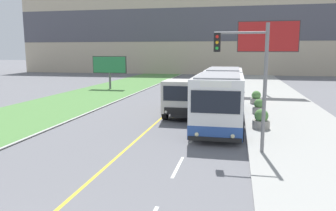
{
  "coord_description": "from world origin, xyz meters",
  "views": [
    {
      "loc": [
        4.87,
        -4.23,
        4.45
      ],
      "look_at": [
        1.1,
        13.8,
        1.4
      ],
      "focal_mm": 35.0,
      "sensor_mm": 36.0,
      "label": 1
    }
  ],
  "objects_px": {
    "traffic_light_mast": "(249,72)",
    "billboard_small": "(110,66)",
    "billboard_large": "(268,39)",
    "city_bus": "(221,95)",
    "dump_truck": "(184,98)",
    "planter_round_near": "(261,120)",
    "planter_round_second": "(259,107)",
    "planter_round_third": "(256,98)"
  },
  "relations": [
    {
      "from": "traffic_light_mast",
      "to": "billboard_small",
      "type": "bearing_deg",
      "value": 124.44
    },
    {
      "from": "traffic_light_mast",
      "to": "billboard_large",
      "type": "height_order",
      "value": "billboard_large"
    },
    {
      "from": "city_bus",
      "to": "dump_truck",
      "type": "xyz_separation_m",
      "value": [
        -2.53,
        0.48,
        -0.34
      ]
    },
    {
      "from": "billboard_small",
      "to": "city_bus",
      "type": "bearing_deg",
      "value": -48.2
    },
    {
      "from": "planter_round_near",
      "to": "planter_round_second",
      "type": "height_order",
      "value": "planter_round_near"
    },
    {
      "from": "dump_truck",
      "to": "planter_round_near",
      "type": "xyz_separation_m",
      "value": [
        4.91,
        -2.72,
        -0.72
      ]
    },
    {
      "from": "billboard_large",
      "to": "planter_round_near",
      "type": "height_order",
      "value": "billboard_large"
    },
    {
      "from": "billboard_large",
      "to": "planter_round_second",
      "type": "distance_m",
      "value": 12.2
    },
    {
      "from": "dump_truck",
      "to": "billboard_large",
      "type": "relative_size",
      "value": 0.83
    },
    {
      "from": "traffic_light_mast",
      "to": "billboard_large",
      "type": "bearing_deg",
      "value": 83.21
    },
    {
      "from": "dump_truck",
      "to": "billboard_large",
      "type": "height_order",
      "value": "billboard_large"
    },
    {
      "from": "dump_truck",
      "to": "billboard_small",
      "type": "bearing_deg",
      "value": 127.01
    },
    {
      "from": "traffic_light_mast",
      "to": "billboard_small",
      "type": "relative_size",
      "value": 1.35
    },
    {
      "from": "planter_round_second",
      "to": "planter_round_third",
      "type": "bearing_deg",
      "value": 89.13
    },
    {
      "from": "planter_round_second",
      "to": "city_bus",
      "type": "bearing_deg",
      "value": -136.65
    },
    {
      "from": "traffic_light_mast",
      "to": "planter_round_near",
      "type": "xyz_separation_m",
      "value": [
        0.93,
        4.58,
        -3.01
      ]
    },
    {
      "from": "city_bus",
      "to": "planter_round_near",
      "type": "xyz_separation_m",
      "value": [
        2.38,
        -2.24,
        -1.06
      ]
    },
    {
      "from": "planter_round_near",
      "to": "city_bus",
      "type": "bearing_deg",
      "value": 136.81
    },
    {
      "from": "city_bus",
      "to": "traffic_light_mast",
      "type": "bearing_deg",
      "value": -77.99
    },
    {
      "from": "city_bus",
      "to": "billboard_large",
      "type": "bearing_deg",
      "value": 73.92
    },
    {
      "from": "traffic_light_mast",
      "to": "planter_round_second",
      "type": "height_order",
      "value": "traffic_light_mast"
    },
    {
      "from": "city_bus",
      "to": "dump_truck",
      "type": "relative_size",
      "value": 2.04
    },
    {
      "from": "billboard_small",
      "to": "planter_round_third",
      "type": "height_order",
      "value": "billboard_small"
    },
    {
      "from": "billboard_small",
      "to": "planter_round_third",
      "type": "xyz_separation_m",
      "value": [
        16.45,
        -8.47,
        -2.22
      ]
    },
    {
      "from": "city_bus",
      "to": "dump_truck",
      "type": "distance_m",
      "value": 2.6
    },
    {
      "from": "traffic_light_mast",
      "to": "dump_truck",
      "type": "bearing_deg",
      "value": 118.61
    },
    {
      "from": "dump_truck",
      "to": "planter_round_near",
      "type": "bearing_deg",
      "value": -28.93
    },
    {
      "from": "city_bus",
      "to": "billboard_small",
      "type": "relative_size",
      "value": 3.02
    },
    {
      "from": "city_bus",
      "to": "planter_round_third",
      "type": "height_order",
      "value": "city_bus"
    },
    {
      "from": "planter_round_near",
      "to": "planter_round_second",
      "type": "xyz_separation_m",
      "value": [
        0.15,
        4.63,
        -0.03
      ]
    },
    {
      "from": "city_bus",
      "to": "billboard_small",
      "type": "bearing_deg",
      "value": 131.8
    },
    {
      "from": "city_bus",
      "to": "billboard_small",
      "type": "xyz_separation_m",
      "value": [
        -13.84,
        15.48,
        1.15
      ]
    },
    {
      "from": "billboard_large",
      "to": "planter_round_third",
      "type": "distance_m",
      "value": 8.27
    },
    {
      "from": "planter_round_second",
      "to": "planter_round_third",
      "type": "xyz_separation_m",
      "value": [
        0.07,
        4.63,
        0.01
      ]
    },
    {
      "from": "billboard_large",
      "to": "planter_round_second",
      "type": "bearing_deg",
      "value": -96.88
    },
    {
      "from": "city_bus",
      "to": "billboard_large",
      "type": "height_order",
      "value": "billboard_large"
    },
    {
      "from": "city_bus",
      "to": "planter_round_third",
      "type": "xyz_separation_m",
      "value": [
        2.6,
        7.02,
        -1.08
      ]
    },
    {
      "from": "billboard_large",
      "to": "planter_round_near",
      "type": "distance_m",
      "value": 16.5
    },
    {
      "from": "planter_round_third",
      "to": "dump_truck",
      "type": "bearing_deg",
      "value": -128.13
    },
    {
      "from": "city_bus",
      "to": "planter_round_second",
      "type": "bearing_deg",
      "value": 43.35
    },
    {
      "from": "dump_truck",
      "to": "planter_round_near",
      "type": "relative_size",
      "value": 5.38
    },
    {
      "from": "planter_round_near",
      "to": "planter_round_second",
      "type": "distance_m",
      "value": 4.63
    }
  ]
}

